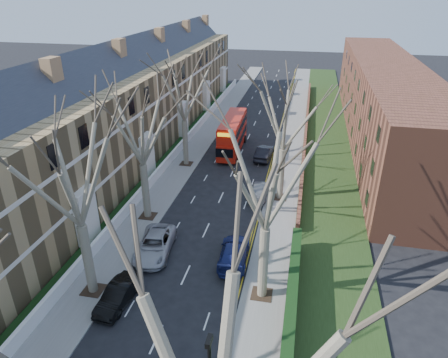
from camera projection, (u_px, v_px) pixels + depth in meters
The scene contains 17 objects.
pavement_left at pixel (207, 133), 56.55m from camera, with size 3.00×102.00×0.12m, color slate.
pavement_right at pixel (292, 139), 54.31m from camera, with size 3.00×102.00×0.12m, color slate.
terrace_left at pixel (129, 108), 48.54m from camera, with size 9.70×78.00×13.60m.
flats_right at pixel (383, 101), 53.51m from camera, with size 13.97×54.00×10.00m.
front_wall_left at pixel (178, 149), 49.58m from camera, with size 0.30×78.00×1.00m.
grass_verge_right at pixel (326, 141), 53.43m from camera, with size 6.00×102.00×0.06m.
tree_left_mid at pixel (70, 165), 23.33m from camera, with size 10.50×10.50×14.71m.
tree_left_far at pixel (139, 119), 32.25m from camera, with size 10.15×10.15×14.22m.
tree_left_dist at pixel (183, 83), 42.65m from camera, with size 10.50×10.50×14.71m.
tree_right_mid at pixel (268, 168), 22.95m from camera, with size 10.50×10.50×14.71m.
tree_right_far at pixel (286, 107), 35.39m from camera, with size 10.15×10.15×14.22m.
double_decker_bus at pixel (233, 135), 49.93m from camera, with size 2.76×10.02×4.21m.
car_left_mid at pixel (118, 295), 26.23m from camera, with size 1.47×4.23×1.39m, color black.
car_left_far at pixel (155, 245), 31.16m from camera, with size 2.54×5.50×1.53m, color #A2A2A7.
car_right_near at pixel (234, 253), 30.28m from camera, with size 2.09×5.15×1.49m, color navy.
car_right_mid at pixel (259, 190), 39.39m from camera, with size 1.76×4.38×1.49m, color gray.
car_right_far at pixel (264, 153), 48.10m from camera, with size 1.65×4.73×1.56m, color black.
Camera 1 is at (7.54, -12.97, 19.09)m, focal length 32.00 mm.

